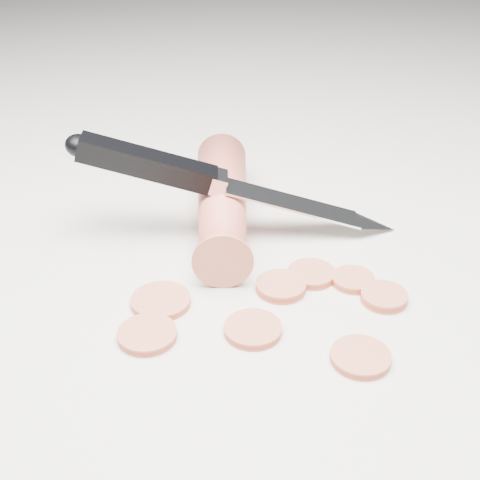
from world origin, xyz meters
TOP-DOWN VIEW (x-y plane):
  - ground at (0.00, 0.00)m, footprint 2.40×2.40m
  - carrot at (0.03, 0.06)m, footprint 0.13×0.16m
  - carrot_slice_0 at (-0.09, -0.02)m, footprint 0.04×0.04m
  - carrot_slice_1 at (0.01, -0.03)m, footprint 0.04×0.04m
  - carrot_slice_2 at (-0.03, -0.06)m, footprint 0.04×0.04m
  - carrot_slice_3 at (0.06, -0.09)m, footprint 0.03×0.03m
  - carrot_slice_4 at (0.06, -0.06)m, footprint 0.03×0.03m
  - carrot_slice_5 at (-0.06, 0.00)m, footprint 0.04×0.04m
  - carrot_slice_6 at (0.00, -0.12)m, footprint 0.04×0.04m
  - carrot_slice_7 at (0.04, -0.03)m, footprint 0.03×0.03m
  - kitchen_knife at (0.04, 0.05)m, footprint 0.23×0.17m

SIDE VIEW (x-z plane):
  - ground at x=0.00m, z-range 0.00..0.00m
  - carrot_slice_6 at x=0.00m, z-range 0.00..0.01m
  - carrot_slice_2 at x=-0.03m, z-range 0.00..0.01m
  - carrot_slice_5 at x=-0.06m, z-range 0.00..0.01m
  - carrot_slice_0 at x=-0.09m, z-range 0.00..0.01m
  - carrot_slice_4 at x=0.06m, z-range 0.00..0.01m
  - carrot_slice_7 at x=0.04m, z-range 0.00..0.01m
  - carrot_slice_1 at x=0.01m, z-range 0.00..0.01m
  - carrot_slice_3 at x=0.06m, z-range 0.00..0.01m
  - carrot at x=0.03m, z-range 0.00..0.04m
  - kitchen_knife at x=0.04m, z-range 0.00..0.09m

